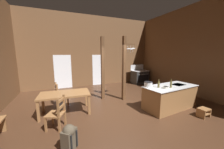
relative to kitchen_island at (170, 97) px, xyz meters
The scene contains 18 objects.
ground_plane 2.00m from the kitchen_island, 163.83° to the left, with size 9.08×9.21×0.10m, color #422819.
wall_back 5.48m from the kitchen_island, 111.13° to the left, with size 9.08×0.14×4.53m, color brown.
wall_right 3.02m from the kitchen_island, 12.95° to the left, with size 0.14×9.21×4.53m, color brown.
glazed_door_back_left 6.06m from the kitchen_island, 128.13° to the left, with size 1.00×0.01×2.05m, color white.
glazed_panel_back_right 4.99m from the kitchen_island, 106.97° to the left, with size 0.84×0.01×2.05m, color white.
kitchen_island is the anchor object (origin of this frame).
stove_range 4.26m from the kitchen_island, 70.43° to the left, with size 1.18×0.87×1.32m.
support_post_with_pot_rack 2.24m from the kitchen_island, 127.48° to the left, with size 0.66×0.26×2.88m.
support_post_center 3.07m from the kitchen_island, 135.41° to the left, with size 0.14×0.14×2.88m.
step_stool 1.15m from the kitchen_island, 63.84° to the right, with size 0.37×0.30×0.30m.
dining_table 3.97m from the kitchen_island, 163.11° to the left, with size 1.76×1.01×0.74m.
ladderback_chair_near_window 4.42m from the kitchen_island, 153.14° to the left, with size 0.49×0.49×0.95m.
ladderback_chair_by_post 4.07m from the kitchen_island, behind, with size 0.59×0.59×0.95m.
backpack 3.90m from the kitchen_island, 168.41° to the right, with size 0.39×0.39×0.60m.
stockpot_on_counter 1.08m from the kitchen_island, 167.15° to the left, with size 0.37×0.31×0.20m.
mixing_bowl_on_counter 0.70m from the kitchen_island, 155.40° to the right, with size 0.21×0.21×0.08m.
bottle_tall_on_counter 0.64m from the kitchen_island, 136.34° to the right, with size 0.07×0.07×0.32m.
bottle_short_on_counter 0.82m from the kitchen_island, behind, with size 0.07×0.07×0.30m.
Camera 1 is at (-2.06, -4.01, 2.12)m, focal length 20.18 mm.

